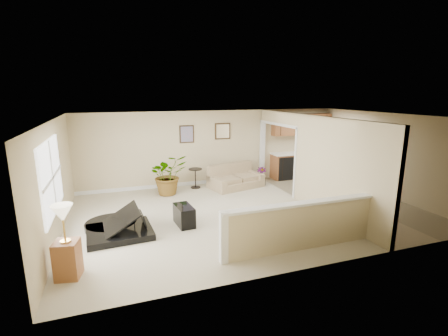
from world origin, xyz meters
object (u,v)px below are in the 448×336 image
object	(u,v)px
accent_table	(195,176)
piano	(116,210)
loveseat	(235,176)
palm_plant	(168,175)
lamp_stand	(66,247)
piano_bench	(184,215)
small_plant	(261,177)

from	to	relation	value
accent_table	piano	bearing A→B (deg)	-131.14
loveseat	palm_plant	xyz separation A→B (m)	(-2.25, -0.08, 0.24)
loveseat	lamp_stand	world-z (taller)	lamp_stand
piano_bench	accent_table	distance (m)	3.11
piano_bench	lamp_stand	bearing A→B (deg)	-146.16
accent_table	palm_plant	xyz separation A→B (m)	(-0.96, -0.39, 0.20)
loveseat	palm_plant	distance (m)	2.26
lamp_stand	loveseat	bearing A→B (deg)	41.91
piano	lamp_stand	size ratio (longest dim) A/B	1.34
lamp_stand	accent_table	bearing A→B (deg)	53.16
accent_table	small_plant	distance (m)	2.26
piano	small_plant	xyz separation A→B (m)	(4.77, 2.55, -0.29)
piano	loveseat	bearing A→B (deg)	30.18
piano	lamp_stand	bearing A→B (deg)	-121.52
loveseat	accent_table	world-z (taller)	loveseat
piano_bench	small_plant	world-z (taller)	small_plant
accent_table	palm_plant	bearing A→B (deg)	-157.78
small_plant	lamp_stand	bearing A→B (deg)	-143.50
piano_bench	accent_table	xyz separation A→B (m)	(1.03, 2.93, 0.18)
loveseat	lamp_stand	bearing A→B (deg)	-151.82
lamp_stand	small_plant	bearing A→B (deg)	36.50
piano_bench	palm_plant	distance (m)	2.56
palm_plant	lamp_stand	bearing A→B (deg)	-120.44
accent_table	small_plant	size ratio (longest dim) A/B	1.08
piano	palm_plant	bearing A→B (deg)	53.96
loveseat	lamp_stand	xyz separation A→B (m)	(-4.66, -4.18, 0.18)
piano	small_plant	distance (m)	5.41
piano	small_plant	world-z (taller)	piano
piano_bench	loveseat	xyz separation A→B (m)	(2.32, 2.61, 0.14)
piano	accent_table	bearing A→B (deg)	44.97
piano_bench	palm_plant	world-z (taller)	palm_plant
piano_bench	lamp_stand	size ratio (longest dim) A/B	0.54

